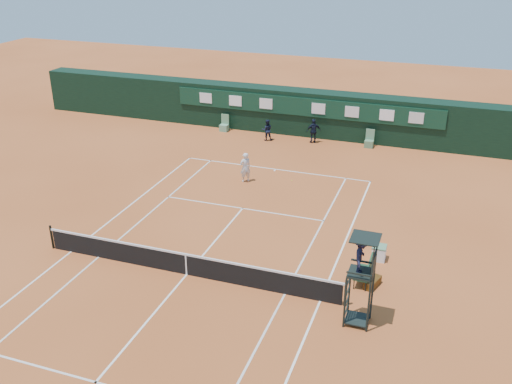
% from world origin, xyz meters
% --- Properties ---
extents(ground, '(90.00, 90.00, 0.00)m').
position_xyz_m(ground, '(0.00, 0.00, 0.00)').
color(ground, '#BD5D2C').
rests_on(ground, ground).
extents(court_lines, '(11.05, 23.85, 0.01)m').
position_xyz_m(court_lines, '(0.00, 0.00, 0.01)').
color(court_lines, silver).
rests_on(court_lines, ground).
extents(tennis_net, '(12.90, 0.10, 1.10)m').
position_xyz_m(tennis_net, '(0.00, 0.00, 0.51)').
color(tennis_net, black).
rests_on(tennis_net, ground).
extents(back_wall, '(40.00, 1.65, 3.00)m').
position_xyz_m(back_wall, '(0.00, 18.74, 1.51)').
color(back_wall, black).
rests_on(back_wall, ground).
extents(linesman_chair_left, '(0.55, 0.50, 1.15)m').
position_xyz_m(linesman_chair_left, '(-5.50, 17.48, 0.32)').
color(linesman_chair_left, '#649975').
rests_on(linesman_chair_left, ground).
extents(linesman_chair_right, '(0.55, 0.50, 1.15)m').
position_xyz_m(linesman_chair_right, '(4.50, 17.48, 0.32)').
color(linesman_chair_right, '#537F58').
rests_on(linesman_chair_right, ground).
extents(umpire_chair, '(0.96, 0.95, 3.42)m').
position_xyz_m(umpire_chair, '(6.98, -0.83, 2.46)').
color(umpire_chair, black).
rests_on(umpire_chair, ground).
extents(player_bench, '(0.56, 1.20, 1.10)m').
position_xyz_m(player_bench, '(6.84, 1.74, 0.60)').
color(player_bench, '#183D23').
rests_on(player_bench, ground).
extents(tennis_bag, '(0.61, 0.95, 0.33)m').
position_xyz_m(tennis_bag, '(7.16, 1.63, 0.16)').
color(tennis_bag, black).
rests_on(tennis_bag, ground).
extents(cooler, '(0.57, 0.57, 0.65)m').
position_xyz_m(cooler, '(7.09, 3.73, 0.33)').
color(cooler, white).
rests_on(cooler, ground).
extents(tennis_ball, '(0.06, 0.06, 0.06)m').
position_xyz_m(tennis_ball, '(1.36, 10.53, 0.03)').
color(tennis_ball, '#D5EA36').
rests_on(tennis_ball, ground).
extents(player, '(0.72, 0.71, 1.68)m').
position_xyz_m(player, '(-1.05, 9.65, 0.84)').
color(player, silver).
rests_on(player, ground).
extents(ball_kid_left, '(0.85, 0.77, 1.42)m').
position_xyz_m(ball_kid_left, '(-2.09, 16.58, 0.71)').
color(ball_kid_left, black).
rests_on(ball_kid_left, ground).
extents(ball_kid_right, '(1.02, 0.79, 1.61)m').
position_xyz_m(ball_kid_right, '(0.92, 17.13, 0.80)').
color(ball_kid_right, black).
rests_on(ball_kid_right, ground).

